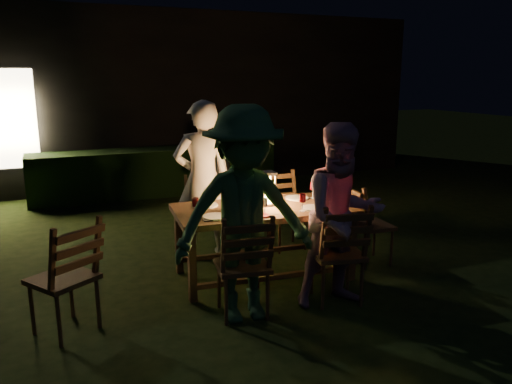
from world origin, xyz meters
name	(u,v)px	position (x,y,z in m)	size (l,w,h in m)	color
garden_envelope	(153,97)	(-0.01, 6.15, 1.58)	(40.00, 40.00, 3.20)	black
dining_table	(264,214)	(-0.27, -0.38, 0.67)	(1.86, 1.04, 0.74)	#51381B
chair_near_left	(243,283)	(-0.78, -1.11, 0.30)	(0.50, 0.53, 0.98)	#51381B
chair_near_right	(337,270)	(0.11, -1.18, 0.30)	(0.54, 0.56, 0.99)	#51381B
chair_far_left	(205,232)	(-0.65, 0.43, 0.29)	(0.51, 0.54, 0.96)	#51381B
chair_far_right	(286,224)	(0.34, 0.34, 0.28)	(0.42, 0.45, 0.94)	#51381B
chair_end	(369,238)	(0.96, -0.48, 0.29)	(0.48, 0.45, 0.94)	#51381B
chair_spare	(66,297)	(-2.20, -0.83, 0.30)	(0.64, 0.65, 1.00)	#51381B
person_house_side	(203,180)	(-0.65, 0.48, 0.89)	(0.65, 0.43, 1.78)	#F1DECD
person_opp_right	(342,216)	(0.11, -1.23, 0.83)	(0.80, 0.63, 1.65)	#BC819F
person_opp_left	(245,216)	(-0.79, -1.16, 0.91)	(1.18, 0.68, 1.82)	#306137
lantern	(267,190)	(-0.22, -0.33, 0.90)	(0.16, 0.16, 0.35)	white
plate_far_left	(206,205)	(-0.80, -0.11, 0.75)	(0.25, 0.25, 0.01)	white
plate_near_left	(216,216)	(-0.84, -0.55, 0.75)	(0.25, 0.25, 0.01)	white
plate_far_right	(297,198)	(0.20, -0.20, 0.75)	(0.25, 0.25, 0.01)	white
plate_near_right	(314,208)	(0.16, -0.64, 0.75)	(0.25, 0.25, 0.01)	white
wineglass_a	(228,194)	(-0.54, -0.07, 0.83)	(0.06, 0.06, 0.18)	#59070F
wineglass_b	(196,207)	(-1.00, -0.44, 0.83)	(0.06, 0.06, 0.18)	#59070F
wineglass_c	(302,203)	(0.01, -0.68, 0.83)	(0.06, 0.06, 0.18)	#59070F
wineglass_d	(313,190)	(0.36, -0.25, 0.83)	(0.06, 0.06, 0.18)	#59070F
wineglass_e	(264,206)	(-0.39, -0.67, 0.83)	(0.06, 0.06, 0.18)	silver
bottle_table	(240,195)	(-0.52, -0.36, 0.88)	(0.07, 0.07, 0.28)	#0F471E
napkin_left	(260,216)	(-0.45, -0.69, 0.75)	(0.18, 0.14, 0.01)	red
napkin_right	(326,209)	(0.25, -0.72, 0.75)	(0.18, 0.14, 0.01)	red
phone	(211,220)	(-0.91, -0.63, 0.75)	(0.14, 0.07, 0.01)	black
side_table	(219,176)	(0.07, 2.01, 0.60)	(0.50, 0.50, 0.68)	olive
ice_bucket	(219,163)	(0.07, 2.01, 0.79)	(0.30, 0.30, 0.22)	#A5A8AD
bottle_bucket_a	(217,160)	(0.02, 1.97, 0.84)	(0.07, 0.07, 0.32)	#0F471E
bottle_bucket_b	(221,159)	(0.12, 2.05, 0.84)	(0.07, 0.07, 0.32)	#0F471E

